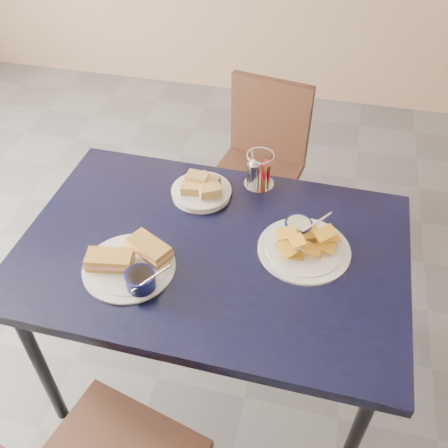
% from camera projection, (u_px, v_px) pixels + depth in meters
% --- Properties ---
extents(ground, '(6.00, 6.00, 0.00)m').
position_uv_depth(ground, '(245.00, 397.00, 2.03)').
color(ground, '#57585D').
rests_on(ground, ground).
extents(dining_table, '(1.25, 0.85, 0.75)m').
position_uv_depth(dining_table, '(212.00, 260.00, 1.65)').
color(dining_table, black).
rests_on(dining_table, ground).
extents(chair_far, '(0.45, 0.44, 0.83)m').
position_uv_depth(chair_far, '(259.00, 154.00, 2.44)').
color(chair_far, black).
rests_on(chair_far, ground).
extents(sandwich_plate, '(0.31, 0.29, 0.12)m').
position_uv_depth(sandwich_plate, '(131.00, 263.00, 1.52)').
color(sandwich_plate, white).
rests_on(sandwich_plate, dining_table).
extents(plantain_plate, '(0.30, 0.30, 0.12)m').
position_uv_depth(plantain_plate, '(303.00, 242.00, 1.60)').
color(plantain_plate, white).
rests_on(plantain_plate, dining_table).
extents(bread_basket, '(0.21, 0.21, 0.07)m').
position_uv_depth(bread_basket, '(202.00, 190.00, 1.78)').
color(bread_basket, white).
rests_on(bread_basket, dining_table).
extents(condiment_caddy, '(0.11, 0.11, 0.14)m').
position_uv_depth(condiment_caddy, '(258.00, 172.00, 1.80)').
color(condiment_caddy, silver).
rests_on(condiment_caddy, dining_table).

